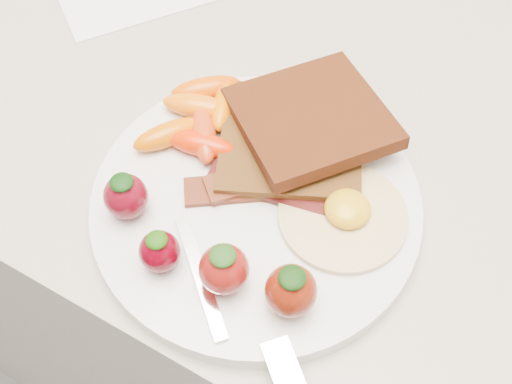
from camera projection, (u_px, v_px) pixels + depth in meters
The scene contains 9 objects.
counter at pixel (301, 283), 0.99m from camera, with size 2.00×0.60×0.90m, color gray.
plate at pixel (256, 205), 0.53m from camera, with size 0.27×0.27×0.02m, color silver.
toast_lower at pixel (290, 141), 0.54m from camera, with size 0.12×0.12×0.01m, color #381C0C.
toast_upper at pixel (311, 118), 0.54m from camera, with size 0.12×0.12×0.01m, color black.
fried_egg at pixel (344, 214), 0.51m from camera, with size 0.11×0.11×0.02m.
bacon_strips at pixel (263, 182), 0.52m from camera, with size 0.12×0.11×0.01m.
baby_carrots at pixel (199, 119), 0.55m from camera, with size 0.09×0.12×0.02m.
strawberries at pixel (207, 253), 0.47m from camera, with size 0.19×0.06×0.05m.
fork at pixel (237, 316), 0.46m from camera, with size 0.16×0.09×0.00m.
Camera 1 is at (0.15, 1.30, 1.36)m, focal length 45.00 mm.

